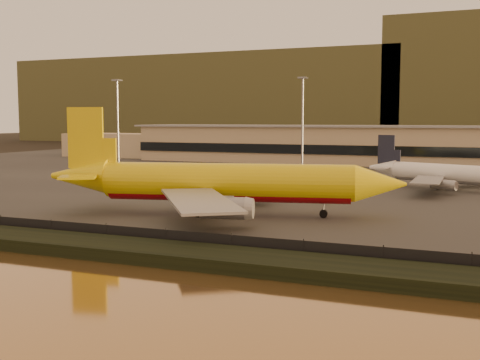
# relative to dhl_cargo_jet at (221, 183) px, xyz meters

# --- Properties ---
(ground) EXTENTS (900.00, 900.00, 0.00)m
(ground) POSITION_rel_dhl_cargo_jet_xyz_m (2.22, -11.36, -5.09)
(ground) COLOR black
(ground) RESTS_ON ground
(embankment) EXTENTS (320.00, 7.00, 1.40)m
(embankment) POSITION_rel_dhl_cargo_jet_xyz_m (2.22, -28.36, -4.39)
(embankment) COLOR black
(embankment) RESTS_ON ground
(tarmac) EXTENTS (320.00, 220.00, 0.20)m
(tarmac) POSITION_rel_dhl_cargo_jet_xyz_m (2.22, 83.64, -4.99)
(tarmac) COLOR #2D2D2D
(tarmac) RESTS_ON ground
(perimeter_fence) EXTENTS (300.00, 0.05, 2.20)m
(perimeter_fence) POSITION_rel_dhl_cargo_jet_xyz_m (2.22, -24.36, -3.79)
(perimeter_fence) COLOR black
(perimeter_fence) RESTS_ON tarmac
(terminal_building) EXTENTS (202.00, 25.00, 12.60)m
(terminal_building) POSITION_rel_dhl_cargo_jet_xyz_m (-12.30, 114.19, 1.16)
(terminal_building) COLOR tan
(terminal_building) RESTS_ON tarmac
(apron_light_masts) EXTENTS (152.20, 12.20, 25.40)m
(apron_light_masts) POSITION_rel_dhl_cargo_jet_xyz_m (17.22, 63.64, 10.61)
(apron_light_masts) COLOR slate
(apron_light_masts) RESTS_ON tarmac
(distant_hills) EXTENTS (470.00, 160.00, 70.00)m
(distant_hills) POSITION_rel_dhl_cargo_jet_xyz_m (-18.52, 328.64, 26.30)
(distant_hills) COLOR brown
(distant_hills) RESTS_ON ground
(dhl_cargo_jet) EXTENTS (54.40, 52.32, 16.37)m
(dhl_cargo_jet) POSITION_rel_dhl_cargo_jet_xyz_m (0.00, 0.00, 0.00)
(dhl_cargo_jet) COLOR yellow
(dhl_cargo_jet) RESTS_ON tarmac
(white_narrowbody_jet) EXTENTS (37.09, 35.03, 11.08)m
(white_narrowbody_jet) POSITION_rel_dhl_cargo_jet_xyz_m (30.40, 47.33, -1.58)
(white_narrowbody_jet) COLOR white
(white_narrowbody_jet) RESTS_ON tarmac
(gse_vehicle_yellow) EXTENTS (4.64, 3.16, 1.91)m
(gse_vehicle_yellow) POSITION_rel_dhl_cargo_jet_xyz_m (10.02, 20.36, -3.93)
(gse_vehicle_yellow) COLOR yellow
(gse_vehicle_yellow) RESTS_ON tarmac
(gse_vehicle_white) EXTENTS (4.47, 2.30, 1.94)m
(gse_vehicle_white) POSITION_rel_dhl_cargo_jet_xyz_m (-16.77, 21.56, -3.92)
(gse_vehicle_white) COLOR white
(gse_vehicle_white) RESTS_ON tarmac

